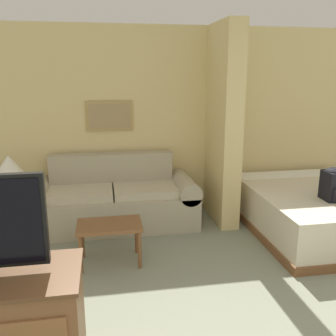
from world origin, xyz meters
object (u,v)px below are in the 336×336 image
backpack (336,183)px  bed (320,209)px  table_lamp (9,167)px  coffee_table (109,229)px  couch (113,201)px

backpack → bed: bearing=76.3°
bed → table_lamp: bearing=171.3°
table_lamp → backpack: size_ratio=1.17×
coffee_table → backpack: size_ratio=1.77×
bed → couch: bearing=166.4°
coffee_table → backpack: bearing=0.5°
couch → backpack: size_ratio=5.76×
couch → table_lamp: size_ratio=4.94×
couch → coffee_table: size_ratio=3.26×
couch → backpack: backpack is taller
couch → backpack: 2.74m
table_lamp → backpack: table_lamp is taller
couch → table_lamp: bearing=-178.1°
coffee_table → backpack: (2.59, 0.02, 0.36)m
couch → bed: size_ratio=1.08×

